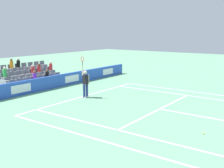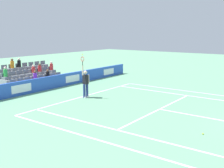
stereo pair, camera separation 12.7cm
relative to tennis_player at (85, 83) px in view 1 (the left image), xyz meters
name	(u,v)px [view 1 (the left image)]	position (x,y,z in m)	size (l,w,h in m)	color
line_baseline	(85,96)	(-0.35, -0.33, -0.99)	(10.97, 0.10, 0.01)	white
line_service	(160,109)	(-0.35, 5.16, -0.99)	(8.23, 0.10, 0.01)	white
line_centre_service	(219,120)	(-0.35, 8.36, -0.99)	(0.10, 6.40, 0.01)	white
line_singles_sideline_left	(127,132)	(3.76, 5.61, -0.99)	(0.10, 11.89, 0.01)	white
line_singles_sideline_right	(194,96)	(-4.47, 5.61, -0.99)	(0.10, 11.89, 0.01)	white
line_doubles_sideline_left	(108,142)	(5.13, 5.61, -0.99)	(0.10, 11.89, 0.01)	white
line_doubles_sideline_right	(200,93)	(-5.84, 5.61, -0.99)	(0.10, 11.89, 0.01)	white
line_centre_mark	(87,96)	(-0.35, -0.23, -0.99)	(0.10, 0.20, 0.01)	white
sponsor_barrier	(48,83)	(-0.35, -3.99, -0.51)	(19.56, 0.22, 0.97)	blue
tennis_player	(85,83)	(0.00, 0.00, 0.00)	(0.52, 0.39, 2.85)	navy
stadium_stand	(28,79)	(-0.35, -6.30, -0.43)	(4.96, 2.85, 2.20)	gray
loose_tennis_ball	(204,133)	(2.06, 8.38, -0.96)	(0.07, 0.07, 0.07)	#D1E533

